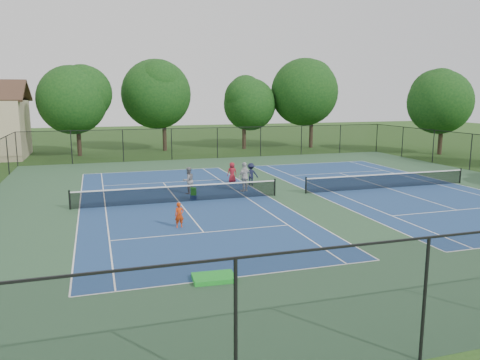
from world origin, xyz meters
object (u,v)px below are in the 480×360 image
object	(u,v)px
tree_back_c	(244,101)
tree_back_a	(76,96)
ball_hopper	(193,191)
bystander_b	(251,174)
tree_back_d	(312,89)
bystander_a	(245,177)
tree_side_e	(443,98)
bystander_c	(232,172)
tree_back_b	(163,91)
instructor	(188,181)
ball_crate	(194,197)
child_player	(179,215)

from	to	relation	value
tree_back_c	tree_back_a	bearing A→B (deg)	-176.82
tree_back_c	ball_hopper	xyz separation A→B (m)	(-11.04, -24.54, -4.99)
ball_hopper	bystander_b	bearing A→B (deg)	34.23
tree_back_d	bystander_b	distance (m)	25.64
tree_back_c	bystander_a	xyz separation A→B (m)	(-7.41, -23.19, -4.53)
tree_side_e	bystander_c	world-z (taller)	tree_side_e
bystander_b	tree_back_b	bearing A→B (deg)	-67.11
tree_side_e	instructor	xyz separation A→B (m)	(-29.01, -11.83, -4.96)
bystander_c	ball_crate	distance (m)	5.98
tree_back_d	ball_crate	size ratio (longest dim) A/B	28.84
tree_back_c	bystander_b	world-z (taller)	tree_back_c
bystander_c	ball_crate	xyz separation A→B (m)	(-3.75, -4.62, -0.58)
tree_back_b	bystander_b	bearing A→B (deg)	-83.29
tree_back_c	ball_crate	bearing A→B (deg)	-114.23
tree_back_a	child_player	distance (m)	30.17
tree_back_a	ball_hopper	xyz separation A→B (m)	(6.96, -23.54, -5.55)
tree_back_c	bystander_b	bearing A→B (deg)	-106.61
tree_back_b	tree_back_a	bearing A→B (deg)	-167.47
bystander_a	bystander_b	size ratio (longest dim) A/B	1.23
tree_back_c	bystander_b	distance (m)	22.78
tree_back_a	tree_back_c	distance (m)	18.04
tree_back_b	child_player	distance (m)	32.04
tree_back_a	tree_back_b	size ratio (longest dim) A/B	0.91
child_player	ball_hopper	world-z (taller)	child_player
tree_side_e	bystander_b	size ratio (longest dim) A/B	5.73
bystander_c	ball_crate	bearing A→B (deg)	47.65
bystander_c	tree_back_b	bearing A→B (deg)	-88.63
instructor	ball_hopper	world-z (taller)	instructor
tree_back_b	bystander_c	distance (m)	21.79
bystander_c	ball_crate	size ratio (longest dim) A/B	4.02
tree_back_b	tree_back_c	size ratio (longest dim) A/B	1.19
bystander_c	bystander_b	bearing A→B (deg)	119.41
child_player	bystander_b	world-z (taller)	bystander_b
tree_back_d	tree_side_e	world-z (taller)	tree_back_d
tree_back_a	tree_side_e	xyz separation A→B (m)	(36.00, -10.00, -0.23)
tree_back_c	tree_side_e	bearing A→B (deg)	-31.43
tree_back_a	child_player	world-z (taller)	tree_back_a
tree_side_e	bystander_a	bearing A→B (deg)	-154.37
child_player	bystander_c	size ratio (longest dim) A/B	0.83
tree_back_a	bystander_c	xyz separation A→B (m)	(10.71, -18.92, -5.32)
tree_side_e	child_player	size ratio (longest dim) A/B	7.37
bystander_b	tree_back_d	bearing A→B (deg)	-109.03
tree_side_e	ball_crate	distance (m)	32.54
child_player	bystander_a	xyz separation A→B (m)	(5.48, 7.05, 0.35)
bystander_a	bystander_b	distance (m)	2.11
tree_back_d	ball_crate	bearing A→B (deg)	-128.97
ball_crate	bystander_c	bearing A→B (deg)	50.94
tree_back_b	ball_hopper	distance (m)	26.34
tree_back_a	instructor	distance (m)	23.50
bystander_c	bystander_a	bearing A→B (deg)	84.69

